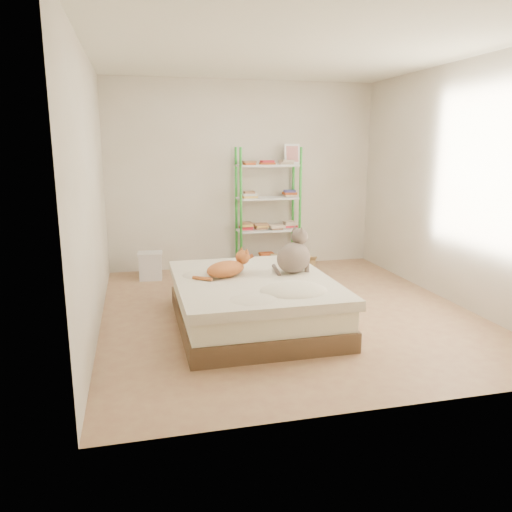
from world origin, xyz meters
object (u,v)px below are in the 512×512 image
object	(u,v)px
bed	(253,302)
white_bin	(151,266)
grey_cat	(294,251)
shelf_unit	(268,212)
orange_cat	(226,267)
cardboard_box	(292,270)

from	to	relation	value
bed	white_bin	world-z (taller)	bed
grey_cat	white_bin	distance (m)	2.37
grey_cat	shelf_unit	distance (m)	2.14
bed	grey_cat	xyz separation A→B (m)	(0.44, 0.10, 0.46)
orange_cat	cardboard_box	bearing A→B (deg)	23.10
grey_cat	shelf_unit	bearing A→B (deg)	-34.08
orange_cat	white_bin	size ratio (longest dim) A/B	1.37
bed	grey_cat	world-z (taller)	grey_cat
grey_cat	shelf_unit	world-z (taller)	shelf_unit
grey_cat	white_bin	xyz separation A→B (m)	(-1.36, 1.87, -0.51)
bed	white_bin	size ratio (longest dim) A/B	5.14
white_bin	shelf_unit	bearing A→B (deg)	8.31
orange_cat	white_bin	xyz separation A→B (m)	(-0.67, 1.86, -0.39)
shelf_unit	bed	bearing A→B (deg)	-108.55
orange_cat	grey_cat	bearing A→B (deg)	-26.50
bed	cardboard_box	xyz separation A→B (m)	(0.82, 1.32, -0.06)
bed	white_bin	distance (m)	2.17
cardboard_box	grey_cat	bearing A→B (deg)	-101.33
white_bin	bed	bearing A→B (deg)	-65.01
bed	shelf_unit	xyz separation A→B (m)	(0.74, 2.21, 0.57)
bed	grey_cat	bearing A→B (deg)	12.97
orange_cat	white_bin	world-z (taller)	orange_cat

